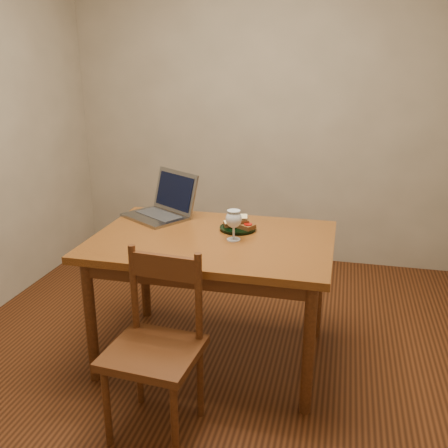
% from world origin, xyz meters
% --- Properties ---
extents(floor, '(3.20, 3.20, 0.02)m').
position_xyz_m(floor, '(0.00, 0.00, -0.01)').
color(floor, black).
rests_on(floor, ground).
extents(back_wall, '(3.20, 0.02, 2.60)m').
position_xyz_m(back_wall, '(0.00, 1.61, 1.30)').
color(back_wall, gray).
rests_on(back_wall, floor).
extents(front_wall, '(3.20, 0.02, 2.60)m').
position_xyz_m(front_wall, '(0.00, -1.61, 1.30)').
color(front_wall, gray).
rests_on(front_wall, floor).
extents(table, '(1.30, 0.90, 0.74)m').
position_xyz_m(table, '(0.02, -0.04, 0.65)').
color(table, '#49260C').
rests_on(table, floor).
extents(chair, '(0.43, 0.41, 0.43)m').
position_xyz_m(chair, '(-0.08, -0.68, 0.47)').
color(chair, '#371B0B').
rests_on(chair, floor).
extents(plate, '(0.21, 0.21, 0.02)m').
position_xyz_m(plate, '(0.13, 0.12, 0.75)').
color(plate, black).
rests_on(plate, table).
extents(sandwich_cheese, '(0.11, 0.09, 0.03)m').
position_xyz_m(sandwich_cheese, '(0.09, 0.13, 0.77)').
color(sandwich_cheese, '#381E0C').
rests_on(sandwich_cheese, plate).
extents(sandwich_tomato, '(0.13, 0.12, 0.04)m').
position_xyz_m(sandwich_tomato, '(0.17, 0.11, 0.78)').
color(sandwich_tomato, '#381E0C').
rests_on(sandwich_tomato, plate).
extents(sandwich_top, '(0.13, 0.10, 0.04)m').
position_xyz_m(sandwich_top, '(0.13, 0.12, 0.80)').
color(sandwich_top, '#381E0C').
rests_on(sandwich_top, plate).
extents(milk_glass, '(0.09, 0.09, 0.17)m').
position_xyz_m(milk_glass, '(0.14, -0.05, 0.82)').
color(milk_glass, white).
rests_on(milk_glass, table).
extents(laptop, '(0.49, 0.48, 0.27)m').
position_xyz_m(laptop, '(-0.37, 0.28, 0.81)').
color(laptop, slate).
rests_on(laptop, table).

